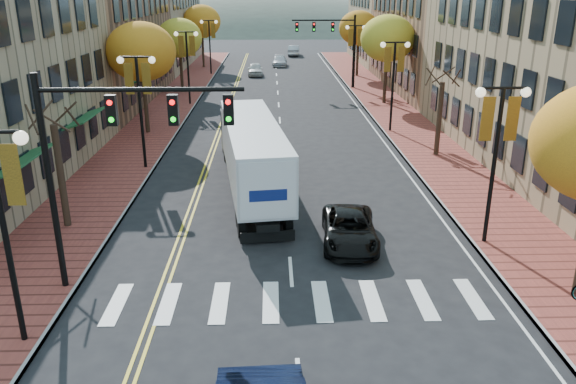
{
  "coord_description": "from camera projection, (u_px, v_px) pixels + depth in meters",
  "views": [
    {
      "loc": [
        -0.62,
        -13.39,
        9.22
      ],
      "look_at": [
        -0.04,
        6.05,
        2.2
      ],
      "focal_mm": 35.0,
      "sensor_mm": 36.0,
      "label": 1
    }
  ],
  "objects": [
    {
      "name": "ground",
      "position": [
        296.0,
        339.0,
        15.74
      ],
      "size": [
        200.0,
        200.0,
        0.0
      ],
      "primitive_type": "plane",
      "color": "black",
      "rests_on": "ground"
    },
    {
      "name": "sidewalk_left",
      "position": [
        169.0,
        108.0,
        46.01
      ],
      "size": [
        4.0,
        85.0,
        0.15
      ],
      "primitive_type": "cube",
      "color": "brown",
      "rests_on": "ground"
    },
    {
      "name": "sidewalk_right",
      "position": [
        387.0,
        107.0,
        46.52
      ],
      "size": [
        4.0,
        85.0,
        0.15
      ],
      "primitive_type": "cube",
      "color": "brown",
      "rests_on": "ground"
    },
    {
      "name": "building_left_mid",
      "position": [
        76.0,
        37.0,
        47.24
      ],
      "size": [
        12.0,
        24.0,
        11.0
      ],
      "primitive_type": "cube",
      "color": "brown",
      "rests_on": "ground"
    },
    {
      "name": "building_left_far",
      "position": [
        141.0,
        27.0,
        70.99
      ],
      "size": [
        12.0,
        26.0,
        9.5
      ],
      "primitive_type": "cube",
      "color": "#9E8966",
      "rests_on": "ground"
    },
    {
      "name": "building_right_mid",
      "position": [
        469.0,
        36.0,
        54.04
      ],
      "size": [
        15.0,
        24.0,
        10.0
      ],
      "primitive_type": "cube",
      "color": "brown",
      "rests_on": "ground"
    },
    {
      "name": "building_right_far",
      "position": [
        414.0,
        19.0,
        74.55
      ],
      "size": [
        15.0,
        20.0,
        11.0
      ],
      "primitive_type": "cube",
      "color": "#9E8966",
      "rests_on": "ground"
    },
    {
      "name": "tree_left_a",
      "position": [
        61.0,
        176.0,
        22.24
      ],
      "size": [
        0.28,
        0.28,
        4.2
      ],
      "color": "#382619",
      "rests_on": "sidewalk_left"
    },
    {
      "name": "tree_left_b",
      "position": [
        141.0,
        52.0,
        36.2
      ],
      "size": [
        4.48,
        4.48,
        7.21
      ],
      "color": "#382619",
      "rests_on": "sidewalk_left"
    },
    {
      "name": "tree_left_c",
      "position": [
        179.0,
        38.0,
        51.37
      ],
      "size": [
        4.16,
        4.16,
        6.69
      ],
      "color": "#382619",
      "rests_on": "sidewalk_left"
    },
    {
      "name": "tree_left_d",
      "position": [
        202.0,
        21.0,
        68.11
      ],
      "size": [
        4.61,
        4.61,
        7.42
      ],
      "color": "#382619",
      "rests_on": "sidewalk_left"
    },
    {
      "name": "tree_right_b",
      "position": [
        439.0,
        119.0,
        32.15
      ],
      "size": [
        0.28,
        0.28,
        4.2
      ],
      "color": "#382619",
      "rests_on": "sidewalk_right"
    },
    {
      "name": "tree_right_c",
      "position": [
        388.0,
        38.0,
        46.1
      ],
      "size": [
        4.48,
        4.48,
        7.21
      ],
      "color": "#382619",
      "rests_on": "sidewalk_right"
    },
    {
      "name": "tree_right_d",
      "position": [
        359.0,
        28.0,
        61.2
      ],
      "size": [
        4.35,
        4.35,
        7.0
      ],
      "color": "#382619",
      "rests_on": "sidewalk_right"
    },
    {
      "name": "lamp_left_b",
      "position": [
        139.0,
        91.0,
        29.11
      ],
      "size": [
        1.96,
        0.36,
        6.05
      ],
      "color": "black",
      "rests_on": "ground"
    },
    {
      "name": "lamp_left_c",
      "position": [
        187.0,
        53.0,
        46.03
      ],
      "size": [
        1.96,
        0.36,
        6.05
      ],
      "color": "black",
      "rests_on": "ground"
    },
    {
      "name": "lamp_left_d",
      "position": [
        209.0,
        36.0,
        62.95
      ],
      "size": [
        1.96,
        0.36,
        6.05
      ],
      "color": "black",
      "rests_on": "ground"
    },
    {
      "name": "lamp_right_a",
      "position": [
        498.0,
        136.0,
        20.13
      ],
      "size": [
        1.96,
        0.36,
        6.05
      ],
      "color": "black",
      "rests_on": "ground"
    },
    {
      "name": "lamp_right_b",
      "position": [
        394.0,
        69.0,
        37.05
      ],
      "size": [
        1.96,
        0.36,
        6.05
      ],
      "color": "black",
      "rests_on": "ground"
    },
    {
      "name": "lamp_right_c",
      "position": [
        355.0,
        44.0,
        53.97
      ],
      "size": [
        1.96,
        0.36,
        6.05
      ],
      "color": "black",
      "rests_on": "ground"
    },
    {
      "name": "traffic_mast_near",
      "position": [
        109.0,
        143.0,
        16.73
      ],
      "size": [
        6.1,
        0.35,
        7.0
      ],
      "color": "black",
      "rests_on": "ground"
    },
    {
      "name": "traffic_mast_far",
      "position": [
        334.0,
        37.0,
        53.7
      ],
      "size": [
        6.1,
        0.34,
        7.0
      ],
      "color": "black",
      "rests_on": "ground"
    },
    {
      "name": "semi_truck",
      "position": [
        250.0,
        148.0,
        27.01
      ],
      "size": [
        4.03,
        14.26,
        3.52
      ],
      "rotation": [
        0.0,
        0.0,
        0.13
      ],
      "color": "black",
      "rests_on": "ground"
    },
    {
      "name": "black_suv",
      "position": [
        349.0,
        229.0,
        21.43
      ],
      "size": [
        2.3,
        4.5,
        1.22
      ],
      "primitive_type": "imported",
      "rotation": [
        0.0,
        0.0,
        -0.07
      ],
      "color": "black",
      "rests_on": "ground"
    },
    {
      "name": "car_far_white",
      "position": [
        255.0,
        69.0,
        63.8
      ],
      "size": [
        1.83,
        4.17,
        1.4
      ],
      "primitive_type": "imported",
      "rotation": [
        0.0,
        0.0,
        0.05
      ],
      "color": "silver",
      "rests_on": "ground"
    },
    {
      "name": "car_far_silver",
      "position": [
        280.0,
        61.0,
        71.73
      ],
      "size": [
        2.01,
        4.41,
        1.25
      ],
      "primitive_type": "imported",
      "rotation": [
        0.0,
        0.0,
        -0.06
      ],
      "color": "#B3B4BC",
      "rests_on": "ground"
    },
    {
      "name": "car_far_oncoming",
      "position": [
        294.0,
        51.0,
        82.91
      ],
      "size": [
        1.93,
        4.66,
        1.5
      ],
      "primitive_type": "imported",
      "rotation": [
        0.0,
        0.0,
        3.07
      ],
      "color": "#ABABB3",
      "rests_on": "ground"
    }
  ]
}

